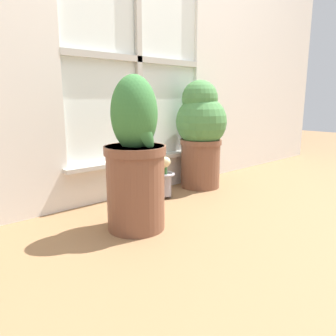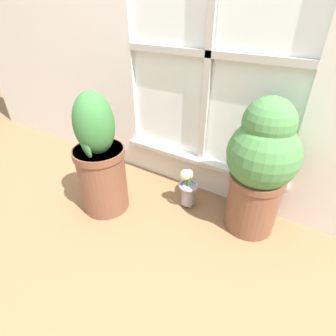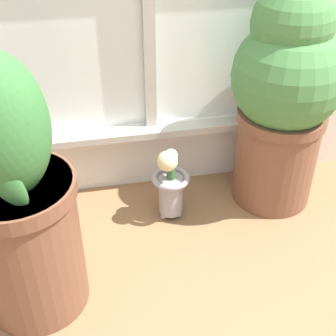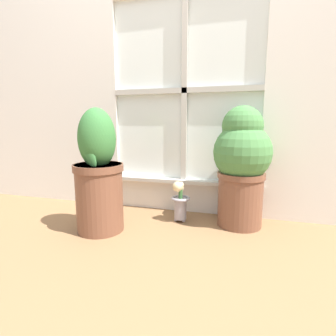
# 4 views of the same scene
# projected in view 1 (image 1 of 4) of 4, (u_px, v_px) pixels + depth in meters

# --- Properties ---
(ground_plane) EXTENTS (10.00, 10.00, 0.00)m
(ground_plane) POSITION_uv_depth(u_px,v_px,m) (220.00, 219.00, 1.68)
(ground_plane) COLOR olive
(potted_plant_left) EXTENTS (0.28, 0.28, 0.71)m
(potted_plant_left) POSITION_uv_depth(u_px,v_px,m) (135.00, 162.00, 1.50)
(potted_plant_left) COLOR brown
(potted_plant_left) RESTS_ON ground_plane
(potted_plant_right) EXTENTS (0.34, 0.34, 0.73)m
(potted_plant_right) POSITION_uv_depth(u_px,v_px,m) (201.00, 131.00, 2.22)
(potted_plant_right) COLOR brown
(potted_plant_right) RESTS_ON ground_plane
(flower_vase) EXTENTS (0.12, 0.12, 0.27)m
(flower_vase) POSITION_uv_depth(u_px,v_px,m) (165.00, 176.00, 2.00)
(flower_vase) COLOR #99939E
(flower_vase) RESTS_ON ground_plane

